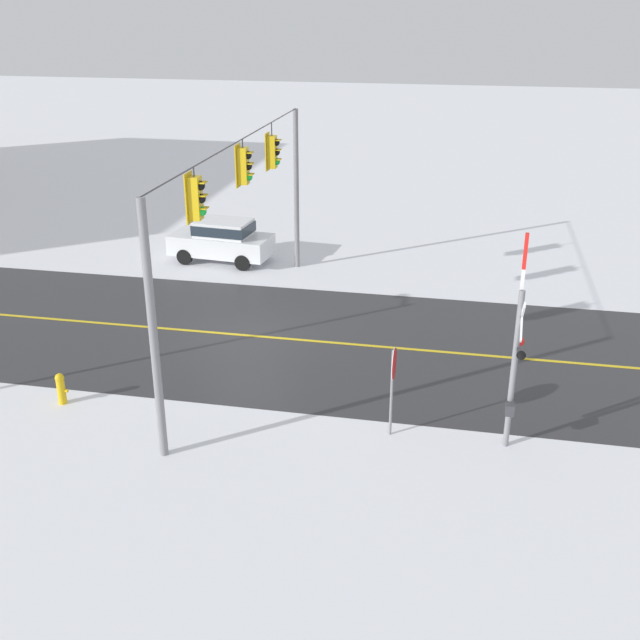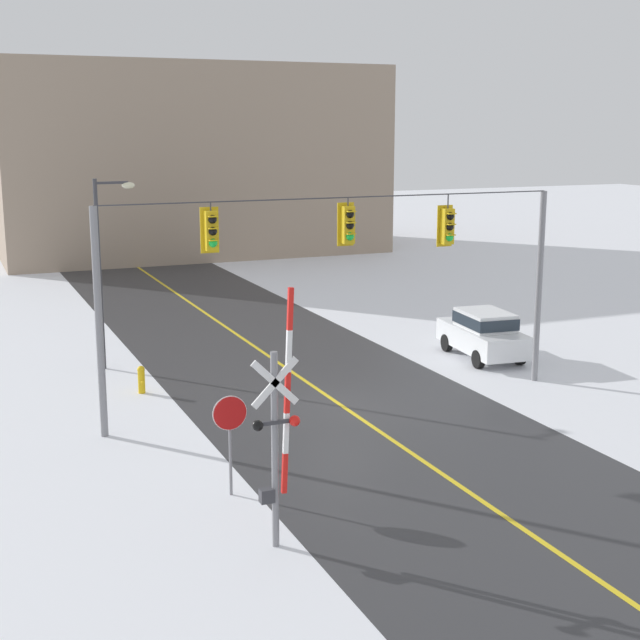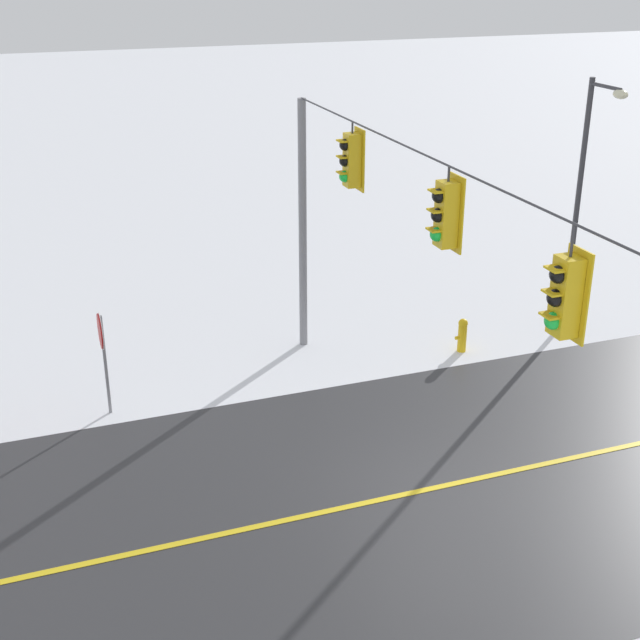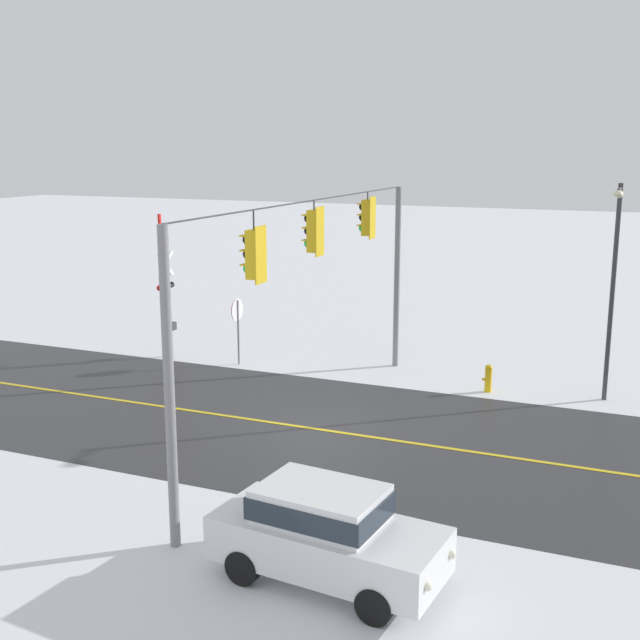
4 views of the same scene
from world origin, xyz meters
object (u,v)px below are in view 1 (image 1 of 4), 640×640
object	(u,v)px
fire_hydrant	(61,388)
railroad_crossing	(516,357)
stop_sign	(393,372)
parked_car_white	(222,239)

from	to	relation	value
fire_hydrant	railroad_crossing	bearing A→B (deg)	-88.69
stop_sign	railroad_crossing	xyz separation A→B (m)	(0.09, -2.79, 0.64)
parked_car_white	fire_hydrant	world-z (taller)	parked_car_white
stop_sign	fire_hydrant	bearing A→B (deg)	91.15
railroad_crossing	fire_hydrant	size ratio (longest dim) A/B	5.93
stop_sign	railroad_crossing	distance (m)	2.87
stop_sign	parked_car_white	xyz separation A→B (m)	(12.09, 8.32, -0.76)
stop_sign	fire_hydrant	size ratio (longest dim) A/B	2.67
fire_hydrant	stop_sign	bearing A→B (deg)	-88.85
railroad_crossing	fire_hydrant	world-z (taller)	railroad_crossing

